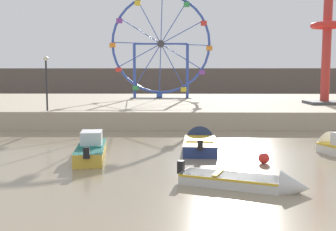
# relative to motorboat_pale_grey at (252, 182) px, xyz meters

# --- Properties ---
(quay_promenade) EXTENTS (110.00, 22.87, 1.19)m
(quay_promenade) POSITION_rel_motorboat_pale_grey_xyz_m (-0.19, 24.47, 0.39)
(quay_promenade) COLOR #B7A88E
(quay_promenade) RESTS_ON ground_plane
(distant_town_skyline) EXTENTS (140.00, 3.00, 4.40)m
(distant_town_skyline) POSITION_rel_motorboat_pale_grey_xyz_m (-0.19, 50.93, 2.00)
(distant_town_skyline) COLOR #564C47
(distant_town_skyline) RESTS_ON ground_plane
(motorboat_pale_grey) EXTENTS (4.29, 2.48, 1.02)m
(motorboat_pale_grey) POSITION_rel_motorboat_pale_grey_xyz_m (0.00, 0.00, 0.00)
(motorboat_pale_grey) COLOR silver
(motorboat_pale_grey) RESTS_ON ground_plane
(motorboat_navy_blue) EXTENTS (1.74, 4.60, 1.44)m
(motorboat_navy_blue) POSITION_rel_motorboat_pale_grey_xyz_m (-1.28, 6.98, 0.07)
(motorboat_navy_blue) COLOR navy
(motorboat_navy_blue) RESTS_ON ground_plane
(motorboat_mustard_yellow) EXTENTS (1.81, 5.50, 1.39)m
(motorboat_mustard_yellow) POSITION_rel_motorboat_pale_grey_xyz_m (-6.33, 5.34, 0.16)
(motorboat_mustard_yellow) COLOR gold
(motorboat_mustard_yellow) RESTS_ON ground_plane
(ferris_wheel_blue_frame) EXTENTS (10.11, 1.20, 10.27)m
(ferris_wheel_blue_frame) POSITION_rel_motorboat_pale_grey_xyz_m (-3.96, 27.24, 6.14)
(ferris_wheel_blue_frame) COLOR #334CA8
(ferris_wheel_blue_frame) RESTS_ON quay_promenade
(drop_tower_red_tower) EXTENTS (2.80, 2.80, 13.47)m
(drop_tower_red_tower) POSITION_rel_motorboat_pale_grey_xyz_m (9.67, 20.19, 6.75)
(drop_tower_red_tower) COLOR #BC332D
(drop_tower_red_tower) RESTS_ON quay_promenade
(promenade_lamp_near) EXTENTS (0.32, 0.32, 3.66)m
(promenade_lamp_near) POSITION_rel_motorboat_pale_grey_xyz_m (-11.15, 14.02, 3.40)
(promenade_lamp_near) COLOR #2D2D33
(promenade_lamp_near) RESTS_ON quay_promenade
(mooring_buoy_orange) EXTENTS (0.44, 0.44, 0.44)m
(mooring_buoy_orange) POSITION_rel_motorboat_pale_grey_xyz_m (1.16, 3.59, 0.02)
(mooring_buoy_orange) COLOR red
(mooring_buoy_orange) RESTS_ON ground_plane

